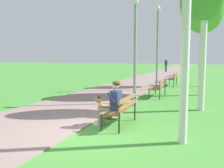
{
  "coord_description": "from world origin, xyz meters",
  "views": [
    {
      "loc": [
        2.76,
        -5.24,
        1.89
      ],
      "look_at": [
        -0.49,
        2.98,
        0.9
      ],
      "focal_mm": 39.29,
      "sensor_mm": 36.0,
      "label": 1
    }
  ],
  "objects_px": {
    "park_bench_far": "(172,78)",
    "park_bench_near": "(121,107)",
    "dog_shepherd": "(105,110)",
    "lamp_post_near": "(135,49)",
    "birch_tree_fourth": "(205,10)",
    "birch_tree_third": "(204,1)",
    "park_bench_mid": "(159,86)",
    "person_seated_on_near_bench": "(112,102)",
    "lamp_post_mid": "(157,47)",
    "pedestrian_distant": "(166,65)"
  },
  "relations": [
    {
      "from": "person_seated_on_near_bench",
      "to": "dog_shepherd",
      "type": "relative_size",
      "value": 1.5
    },
    {
      "from": "dog_shepherd",
      "to": "park_bench_near",
      "type": "bearing_deg",
      "value": -36.13
    },
    {
      "from": "park_bench_far",
      "to": "birch_tree_third",
      "type": "distance_m",
      "value": 5.66
    },
    {
      "from": "park_bench_far",
      "to": "pedestrian_distant",
      "type": "height_order",
      "value": "pedestrian_distant"
    },
    {
      "from": "dog_shepherd",
      "to": "birch_tree_third",
      "type": "xyz_separation_m",
      "value": [
        2.56,
        5.94,
        4.27
      ]
    },
    {
      "from": "park_bench_mid",
      "to": "lamp_post_mid",
      "type": "relative_size",
      "value": 0.32
    },
    {
      "from": "person_seated_on_near_bench",
      "to": "lamp_post_near",
      "type": "height_order",
      "value": "lamp_post_near"
    },
    {
      "from": "birch_tree_third",
      "to": "pedestrian_distant",
      "type": "height_order",
      "value": "birch_tree_third"
    },
    {
      "from": "birch_tree_third",
      "to": "park_bench_near",
      "type": "bearing_deg",
      "value": -105.7
    },
    {
      "from": "park_bench_near",
      "to": "birch_tree_fourth",
      "type": "bearing_deg",
      "value": 80.02
    },
    {
      "from": "birch_tree_fourth",
      "to": "person_seated_on_near_bench",
      "type": "bearing_deg",
      "value": -100.92
    },
    {
      "from": "birch_tree_fourth",
      "to": "dog_shepherd",
      "type": "bearing_deg",
      "value": -104.58
    },
    {
      "from": "park_bench_near",
      "to": "pedestrian_distant",
      "type": "xyz_separation_m",
      "value": [
        -2.73,
        24.26,
        0.33
      ]
    },
    {
      "from": "dog_shepherd",
      "to": "birch_tree_third",
      "type": "relative_size",
      "value": 0.14
    },
    {
      "from": "dog_shepherd",
      "to": "lamp_post_near",
      "type": "bearing_deg",
      "value": 85.81
    },
    {
      "from": "park_bench_far",
      "to": "park_bench_near",
      "type": "bearing_deg",
      "value": -90.01
    },
    {
      "from": "park_bench_far",
      "to": "birch_tree_third",
      "type": "height_order",
      "value": "birch_tree_third"
    },
    {
      "from": "park_bench_near",
      "to": "park_bench_far",
      "type": "height_order",
      "value": "same"
    },
    {
      "from": "birch_tree_third",
      "to": "person_seated_on_near_bench",
      "type": "bearing_deg",
      "value": -106.97
    },
    {
      "from": "person_seated_on_near_bench",
      "to": "birch_tree_fourth",
      "type": "height_order",
      "value": "birch_tree_fourth"
    },
    {
      "from": "birch_tree_third",
      "to": "pedestrian_distant",
      "type": "xyz_separation_m",
      "value": [
        -4.55,
        17.78,
        -3.69
      ]
    },
    {
      "from": "person_seated_on_near_bench",
      "to": "lamp_post_near",
      "type": "distance_m",
      "value": 3.64
    },
    {
      "from": "birch_tree_fourth",
      "to": "birch_tree_third",
      "type": "bearing_deg",
      "value": -90.08
    },
    {
      "from": "dog_shepherd",
      "to": "park_bench_mid",
      "type": "bearing_deg",
      "value": 80.71
    },
    {
      "from": "lamp_post_near",
      "to": "lamp_post_mid",
      "type": "xyz_separation_m",
      "value": [
        0.02,
        4.34,
        0.23
      ]
    },
    {
      "from": "park_bench_mid",
      "to": "lamp_post_mid",
      "type": "height_order",
      "value": "lamp_post_mid"
    },
    {
      "from": "dog_shepherd",
      "to": "person_seated_on_near_bench",
      "type": "bearing_deg",
      "value": -53.31
    },
    {
      "from": "dog_shepherd",
      "to": "birch_tree_third",
      "type": "bearing_deg",
      "value": 66.74
    },
    {
      "from": "park_bench_near",
      "to": "park_bench_far",
      "type": "distance_m",
      "value": 10.02
    },
    {
      "from": "park_bench_mid",
      "to": "pedestrian_distant",
      "type": "xyz_separation_m",
      "value": [
        -2.75,
        19.06,
        0.33
      ]
    },
    {
      "from": "person_seated_on_near_bench",
      "to": "dog_shepherd",
      "type": "distance_m",
      "value": 0.98
    },
    {
      "from": "park_bench_near",
      "to": "park_bench_mid",
      "type": "xyz_separation_m",
      "value": [
        0.03,
        5.2,
        0.0
      ]
    },
    {
      "from": "dog_shepherd",
      "to": "lamp_post_mid",
      "type": "distance_m",
      "value": 7.26
    },
    {
      "from": "park_bench_far",
      "to": "lamp_post_near",
      "type": "bearing_deg",
      "value": -94.52
    },
    {
      "from": "birch_tree_third",
      "to": "birch_tree_fourth",
      "type": "relative_size",
      "value": 0.99
    },
    {
      "from": "dog_shepherd",
      "to": "lamp_post_mid",
      "type": "height_order",
      "value": "lamp_post_mid"
    },
    {
      "from": "birch_tree_fourth",
      "to": "pedestrian_distant",
      "type": "relative_size",
      "value": 3.75
    },
    {
      "from": "dog_shepherd",
      "to": "lamp_post_mid",
      "type": "relative_size",
      "value": 0.18
    },
    {
      "from": "dog_shepherd",
      "to": "pedestrian_distant",
      "type": "height_order",
      "value": "pedestrian_distant"
    },
    {
      "from": "park_bench_near",
      "to": "birch_tree_third",
      "type": "distance_m",
      "value": 7.84
    },
    {
      "from": "person_seated_on_near_bench",
      "to": "pedestrian_distant",
      "type": "distance_m",
      "value": 24.56
    },
    {
      "from": "person_seated_on_near_bench",
      "to": "lamp_post_mid",
      "type": "xyz_separation_m",
      "value": [
        -0.31,
        7.64,
        1.72
      ]
    },
    {
      "from": "park_bench_near",
      "to": "dog_shepherd",
      "type": "distance_m",
      "value": 0.94
    },
    {
      "from": "park_bench_far",
      "to": "person_seated_on_near_bench",
      "type": "xyz_separation_m",
      "value": [
        -0.21,
        -10.19,
        0.17
      ]
    },
    {
      "from": "park_bench_near",
      "to": "birch_tree_third",
      "type": "relative_size",
      "value": 0.25
    },
    {
      "from": "park_bench_far",
      "to": "dog_shepherd",
      "type": "distance_m",
      "value": 9.52
    },
    {
      "from": "lamp_post_near",
      "to": "lamp_post_mid",
      "type": "distance_m",
      "value": 4.35
    },
    {
      "from": "park_bench_far",
      "to": "birch_tree_fourth",
      "type": "distance_m",
      "value": 4.66
    },
    {
      "from": "lamp_post_near",
      "to": "birch_tree_fourth",
      "type": "height_order",
      "value": "birch_tree_fourth"
    },
    {
      "from": "park_bench_mid",
      "to": "lamp_post_near",
      "type": "relative_size",
      "value": 0.36
    }
  ]
}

